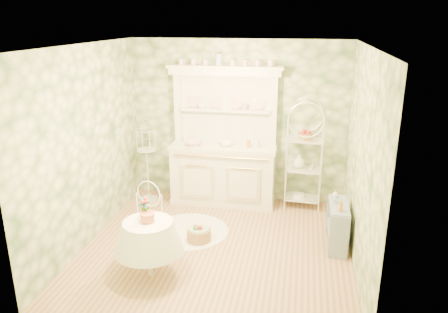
% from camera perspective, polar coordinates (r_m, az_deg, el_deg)
% --- Properties ---
extents(floor, '(3.60, 3.60, 0.00)m').
position_cam_1_polar(floor, '(6.16, -0.86, -11.67)').
color(floor, tan).
rests_on(floor, ground).
extents(ceiling, '(3.60, 3.60, 0.00)m').
position_cam_1_polar(ceiling, '(5.37, -1.00, 14.29)').
color(ceiling, white).
rests_on(ceiling, floor).
extents(wall_left, '(3.60, 3.60, 0.00)m').
position_cam_1_polar(wall_left, '(6.21, -17.43, 1.29)').
color(wall_left, beige).
rests_on(wall_left, floor).
extents(wall_right, '(3.60, 3.60, 0.00)m').
position_cam_1_polar(wall_right, '(5.57, 17.57, -0.62)').
color(wall_right, beige).
rests_on(wall_right, floor).
extents(wall_back, '(3.60, 3.60, 0.00)m').
position_cam_1_polar(wall_back, '(7.33, 1.85, 4.55)').
color(wall_back, beige).
rests_on(wall_back, floor).
extents(wall_front, '(3.60, 3.60, 0.00)m').
position_cam_1_polar(wall_front, '(3.98, -6.05, -7.24)').
color(wall_front, beige).
rests_on(wall_front, floor).
extents(kitchen_dresser, '(1.87, 0.61, 2.29)m').
position_cam_1_polar(kitchen_dresser, '(7.14, -0.09, 2.52)').
color(kitchen_dresser, white).
rests_on(kitchen_dresser, floor).
extents(bakers_rack, '(0.55, 0.42, 1.68)m').
position_cam_1_polar(bakers_rack, '(7.19, 10.40, -0.21)').
color(bakers_rack, white).
rests_on(bakers_rack, floor).
extents(side_shelf, '(0.29, 0.70, 0.59)m').
position_cam_1_polar(side_shelf, '(6.25, 14.58, -8.74)').
color(side_shelf, '#8695B3').
rests_on(side_shelf, floor).
extents(round_table, '(0.85, 0.85, 0.79)m').
position_cam_1_polar(round_table, '(5.44, -9.76, -11.45)').
color(round_table, white).
rests_on(round_table, floor).
extents(cafe_chair, '(0.44, 0.44, 0.80)m').
position_cam_1_polar(cafe_chair, '(5.78, -10.15, -9.54)').
color(cafe_chair, white).
rests_on(cafe_chair, floor).
extents(birdcage_stand, '(0.37, 0.37, 1.43)m').
position_cam_1_polar(birdcage_stand, '(7.46, -10.02, -0.56)').
color(birdcage_stand, white).
rests_on(birdcage_stand, floor).
extents(floor_basket, '(0.36, 0.36, 0.22)m').
position_cam_1_polar(floor_basket, '(6.26, -3.31, -10.04)').
color(floor_basket, '#B08352').
rests_on(floor_basket, floor).
extents(lace_rug, '(1.55, 1.55, 0.01)m').
position_cam_1_polar(lace_rug, '(6.57, -4.68, -9.66)').
color(lace_rug, white).
rests_on(lace_rug, floor).
extents(bowl_floral, '(0.30, 0.30, 0.07)m').
position_cam_1_polar(bowl_floral, '(7.20, -3.94, 1.55)').
color(bowl_floral, white).
rests_on(bowl_floral, kitchen_dresser).
extents(bowl_white, '(0.29, 0.29, 0.07)m').
position_cam_1_polar(bowl_white, '(7.16, 0.28, 1.48)').
color(bowl_white, white).
rests_on(bowl_white, kitchen_dresser).
extents(cup_left, '(0.17, 0.17, 0.11)m').
position_cam_1_polar(cup_left, '(7.27, -2.93, 6.53)').
color(cup_left, white).
rests_on(cup_left, kitchen_dresser).
extents(cup_right, '(0.14, 0.14, 0.10)m').
position_cam_1_polar(cup_right, '(7.14, 2.75, 6.32)').
color(cup_right, white).
rests_on(cup_right, kitchen_dresser).
extents(potted_geranium, '(0.18, 0.14, 0.30)m').
position_cam_1_polar(potted_geranium, '(5.28, -10.29, -6.88)').
color(potted_geranium, '#3F7238').
rests_on(potted_geranium, round_table).
extents(bottle_amber, '(0.08, 0.08, 0.16)m').
position_cam_1_polar(bottle_amber, '(5.89, 15.00, -6.33)').
color(bottle_amber, '#B5802E').
rests_on(bottle_amber, side_shelf).
extents(bottle_blue, '(0.06, 0.06, 0.10)m').
position_cam_1_polar(bottle_blue, '(6.14, 14.30, -5.55)').
color(bottle_blue, '#99ABC6').
rests_on(bottle_blue, side_shelf).
extents(bottle_glass, '(0.09, 0.09, 0.10)m').
position_cam_1_polar(bottle_glass, '(6.33, 14.33, -4.89)').
color(bottle_glass, silver).
rests_on(bottle_glass, side_shelf).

